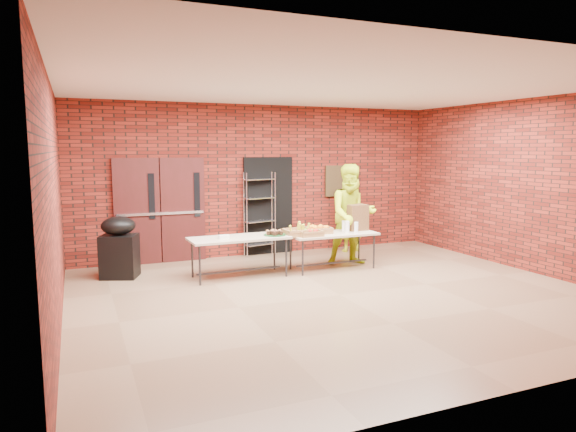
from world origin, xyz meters
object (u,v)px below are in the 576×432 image
at_px(volunteer_woman, 351,215).
at_px(volunteer_man, 352,214).
at_px(table_left, 239,240).
at_px(covered_grill, 119,247).
at_px(coffee_dispenser, 356,217).
at_px(wire_rack, 260,214).
at_px(table_right, 333,236).

height_order(volunteer_woman, volunteer_man, volunteer_man).
xyz_separation_m(table_left, covered_grill, (-1.97, 0.79, -0.11)).
relative_size(table_left, coffee_dispenser, 3.52).
bearing_deg(wire_rack, table_left, -133.17).
distance_m(table_right, coffee_dispenser, 0.70).
xyz_separation_m(table_right, covered_grill, (-3.79, 0.87, -0.08)).
height_order(wire_rack, volunteer_woman, wire_rack).
bearing_deg(coffee_dispenser, volunteer_woman, 64.52).
distance_m(wire_rack, coffee_dispenser, 2.12).
relative_size(table_right, volunteer_man, 0.85).
distance_m(table_left, coffee_dispenser, 2.44).
distance_m(wire_rack, volunteer_woman, 2.06).
height_order(wire_rack, coffee_dispenser, wire_rack).
xyz_separation_m(wire_rack, covered_grill, (-2.93, -0.83, -0.34)).
distance_m(table_right, volunteer_woman, 1.78).
relative_size(wire_rack, coffee_dispenser, 3.53).
distance_m(wire_rack, covered_grill, 3.06).
bearing_deg(volunteer_man, table_right, -142.31).
bearing_deg(wire_rack, volunteer_woman, -22.38).
distance_m(table_left, table_right, 1.82).
bearing_deg(covered_grill, volunteer_man, 12.91).
xyz_separation_m(covered_grill, volunteer_woman, (4.95, 0.47, 0.27)).
bearing_deg(table_right, volunteer_man, 23.39).
height_order(wire_rack, table_left, wire_rack).
distance_m(table_right, covered_grill, 3.89).
height_order(table_left, volunteer_man, volunteer_man).
relative_size(coffee_dispenser, volunteer_man, 0.25).
distance_m(coffee_dispenser, volunteer_woman, 1.30).
bearing_deg(table_left, covered_grill, 156.83).
bearing_deg(coffee_dispenser, table_left, -177.90).
bearing_deg(volunteer_woman, table_right, 49.92).
bearing_deg(table_right, covered_grill, 166.95).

